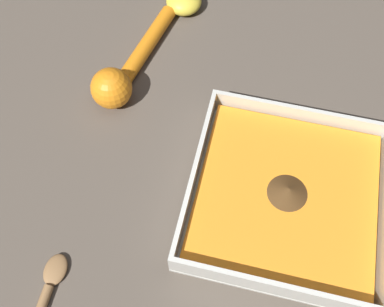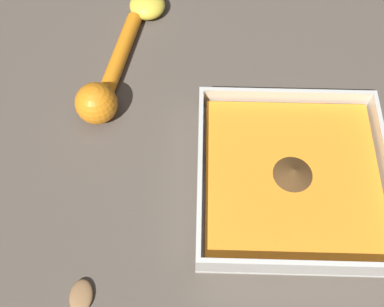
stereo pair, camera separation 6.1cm
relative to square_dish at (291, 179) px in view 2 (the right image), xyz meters
The scene contains 4 objects.
ground_plane 0.05m from the square_dish, 62.71° to the right, with size 4.00×4.00×0.00m, color brown.
square_dish is the anchor object (origin of this frame).
lemon_squeezer 0.30m from the square_dish, 117.42° to the right, with size 0.22×0.08×0.06m.
lemon_half 0.38m from the square_dish, 145.77° to the right, with size 0.06×0.06×0.03m.
Camera 2 is at (0.24, -0.09, 0.56)m, focal length 42.00 mm.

